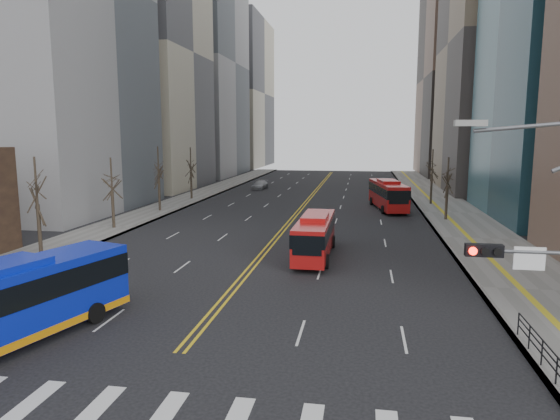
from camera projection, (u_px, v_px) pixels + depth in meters
The scene contains 11 objects.
sidewalk_right at pixel (452, 213), 56.78m from camera, with size 7.00×130.00×0.15m, color slate.
sidewalk_left at pixel (169, 206), 62.29m from camera, with size 5.00×130.00×0.15m, color slate.
centerline at pixel (309, 199), 69.38m from camera, with size 0.55×100.00×0.01m.
office_towers at pixel (320, 39), 78.91m from camera, with size 83.00×134.00×58.00m.
pedestrian_railing at pixel (542, 348), 19.15m from camera, with size 0.06×6.06×1.02m.
street_trees at pixel (216, 175), 49.86m from camera, with size 35.20×47.20×7.60m.
red_bus_near at pixel (315, 233), 36.57m from camera, with size 2.59×9.85×3.15m.
red_bus_far at pixel (388, 193), 59.73m from camera, with size 4.43×11.49×3.56m.
car_dark_mid at pixel (402, 196), 66.28m from camera, with size 1.86×4.63×1.58m, color black.
car_silver at pixel (260, 185), 82.11m from camera, with size 1.91×4.69×1.36m, color #9A9B9F.
car_dark_far at pixel (397, 192), 72.60m from camera, with size 1.97×4.26×1.18m, color black.
Camera 1 is at (7.32, -13.54, 8.98)m, focal length 32.00 mm.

